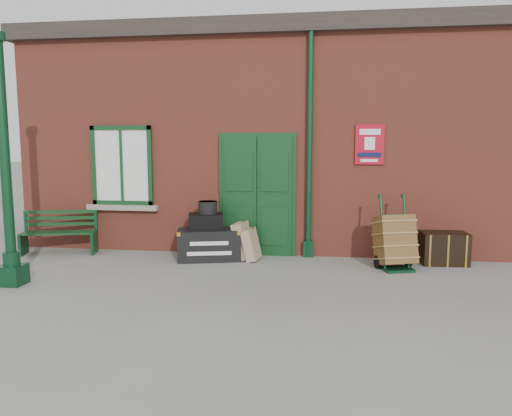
% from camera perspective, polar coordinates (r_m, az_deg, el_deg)
% --- Properties ---
extents(ground, '(80.00, 80.00, 0.00)m').
position_cam_1_polar(ground, '(7.92, 0.79, -7.79)').
color(ground, gray).
rests_on(ground, ground).
extents(station_building, '(10.30, 4.30, 4.36)m').
position_cam_1_polar(station_building, '(11.11, 3.17, 7.91)').
color(station_building, '#9F4533').
rests_on(station_building, ground).
extents(canopy_column, '(0.34, 0.34, 3.61)m').
position_cam_1_polar(canopy_column, '(8.05, -26.58, 1.84)').
color(canopy_column, '#0C331B').
rests_on(canopy_column, ground).
extents(bench, '(1.41, 0.72, 0.84)m').
position_cam_1_polar(bench, '(10.12, -21.55, -2.49)').
color(bench, '#0F3A18').
rests_on(bench, ground).
extents(houdini_trunk, '(1.22, 0.86, 0.55)m').
position_cam_1_polar(houdini_trunk, '(8.99, -5.40, -4.15)').
color(houdini_trunk, black).
rests_on(houdini_trunk, ground).
extents(strongbox, '(0.70, 0.58, 0.28)m').
position_cam_1_polar(strongbox, '(8.93, -5.74, -1.53)').
color(strongbox, black).
rests_on(strongbox, houdini_trunk).
extents(hatbox, '(0.40, 0.40, 0.22)m').
position_cam_1_polar(hatbox, '(8.91, -5.53, 0.07)').
color(hatbox, black).
rests_on(hatbox, strongbox).
extents(suitcase_back, '(0.35, 0.50, 0.67)m').
position_cam_1_polar(suitcase_back, '(8.99, -1.60, -3.73)').
color(suitcase_back, tan).
rests_on(suitcase_back, ground).
extents(suitcase_front, '(0.35, 0.46, 0.58)m').
position_cam_1_polar(suitcase_front, '(8.87, -0.56, -4.18)').
color(suitcase_front, tan).
rests_on(suitcase_front, ground).
extents(porter_trolley, '(0.74, 0.78, 1.20)m').
position_cam_1_polar(porter_trolley, '(8.58, 15.57, -3.67)').
color(porter_trolley, '#0C331B').
rests_on(porter_trolley, ground).
extents(dark_trunk, '(0.79, 0.55, 0.55)m').
position_cam_1_polar(dark_trunk, '(9.22, 20.67, -4.31)').
color(dark_trunk, black).
rests_on(dark_trunk, ground).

